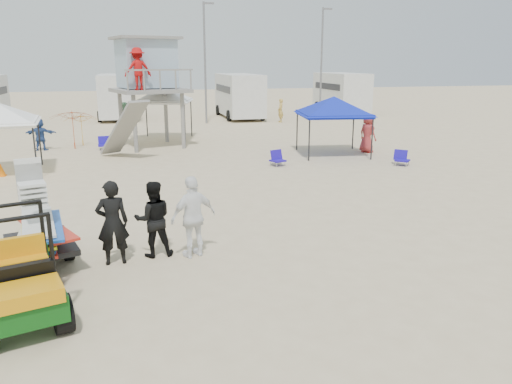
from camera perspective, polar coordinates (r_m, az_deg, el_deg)
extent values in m
plane|color=beige|center=(9.00, 1.64, -13.02)|extent=(140.00, 140.00, 0.00)
cube|color=#0B4810|center=(9.34, -25.58, -9.82)|extent=(1.85, 2.67, 0.43)
cube|color=orange|center=(9.24, -25.76, -8.34)|extent=(1.26, 0.97, 0.23)
cube|color=black|center=(11.47, -23.41, -5.52)|extent=(1.74, 2.13, 0.12)
cylinder|color=black|center=(11.65, -25.92, -6.62)|extent=(0.33, 0.52, 0.49)
imported|color=black|center=(10.88, -16.09, -3.40)|extent=(0.70, 0.49, 1.82)
imported|color=black|center=(11.14, -11.66, -3.04)|extent=(0.85, 0.67, 1.70)
imported|color=white|center=(10.94, -7.16, -2.84)|extent=(1.15, 0.81, 1.82)
cylinder|color=gray|center=(24.43, -14.55, 7.60)|extent=(0.20, 0.20, 2.72)
cube|color=gray|center=(25.52, -12.03, 11.29)|extent=(4.02, 4.02, 0.17)
cube|color=#97AFC3|center=(25.81, -12.22, 14.15)|extent=(2.99, 2.77, 2.28)
imported|color=#B20F0F|center=(24.37, -14.15, 13.48)|extent=(1.23, 0.71, 1.91)
cylinder|color=black|center=(21.51, 6.74, 5.97)|extent=(0.06, 0.06, 1.91)
pyramid|color=#1123B8|center=(23.13, 8.91, 10.75)|extent=(3.33, 3.33, 0.80)
cube|color=#1123B8|center=(23.19, 8.84, 8.78)|extent=(3.33, 3.33, 0.18)
cylinder|color=black|center=(26.66, -12.94, 7.64)|extent=(0.06, 0.06, 2.15)
pyramid|color=silver|center=(27.84, -10.55, 11.83)|extent=(3.31, 3.31, 0.80)
cube|color=silver|center=(27.89, -10.48, 10.19)|extent=(3.31, 3.31, 0.18)
imported|color=#B73813|center=(26.09, -20.19, 6.69)|extent=(2.62, 2.65, 1.90)
imported|color=orange|center=(27.06, -19.23, 6.70)|extent=(2.46, 2.46, 1.59)
cone|color=orange|center=(21.03, -27.15, 2.29)|extent=(0.34, 0.34, 0.50)
cube|color=#1C0FA9|center=(25.51, -16.98, 5.13)|extent=(0.58, 0.55, 0.06)
cube|color=#1C0FA9|center=(25.72, -17.00, 5.65)|extent=(0.55, 0.22, 0.44)
cylinder|color=#B2B2B7|center=(25.35, -17.48, 4.75)|extent=(0.03, 0.03, 0.20)
cube|color=#200FA6|center=(20.60, 2.51, 3.60)|extent=(0.69, 0.67, 0.06)
cube|color=#200FA6|center=(20.79, 2.33, 4.26)|extent=(0.56, 0.36, 0.44)
cylinder|color=#B2B2B7|center=(20.38, 2.08, 3.13)|extent=(0.03, 0.03, 0.20)
cube|color=#1C0FA6|center=(21.51, 16.38, 3.48)|extent=(0.74, 0.73, 0.06)
cube|color=#1C0FA6|center=(21.68, 16.10, 4.13)|extent=(0.51, 0.50, 0.44)
cylinder|color=#B2B2B7|center=(21.25, 16.12, 3.04)|extent=(0.03, 0.03, 0.20)
cube|color=silver|center=(39.24, -15.61, 10.62)|extent=(2.50, 6.50, 3.00)
cube|color=black|center=(39.22, -15.66, 11.28)|extent=(2.54, 5.20, 0.50)
cylinder|color=black|center=(37.33, -17.45, 8.22)|extent=(0.25, 0.80, 0.80)
cube|color=silver|center=(38.61, -1.94, 11.08)|extent=(2.50, 7.00, 3.00)
cube|color=black|center=(38.59, -1.95, 11.75)|extent=(2.54, 5.60, 0.50)
cylinder|color=black|center=(36.29, -3.11, 8.70)|extent=(0.25, 0.80, 0.80)
cube|color=silver|center=(42.83, 9.69, 11.24)|extent=(2.50, 6.60, 3.00)
cube|color=black|center=(42.81, 9.72, 11.85)|extent=(2.54, 5.28, 0.50)
cylinder|color=black|center=(40.51, 9.18, 9.16)|extent=(0.25, 0.80, 0.80)
cylinder|color=slate|center=(35.04, -5.85, 14.33)|extent=(0.14, 0.14, 8.00)
cylinder|color=slate|center=(38.84, 7.48, 14.31)|extent=(0.14, 0.14, 8.00)
imported|color=#467650|center=(31.19, -14.66, 8.23)|extent=(0.94, 1.07, 1.84)
imported|color=#2E4B8B|center=(26.33, -23.45, 6.08)|extent=(1.51, 0.71, 1.56)
imported|color=gold|center=(35.66, 2.82, 9.28)|extent=(0.42, 0.62, 1.65)
imported|color=#A22F2E|center=(24.20, 12.63, 6.59)|extent=(0.89, 1.05, 1.83)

